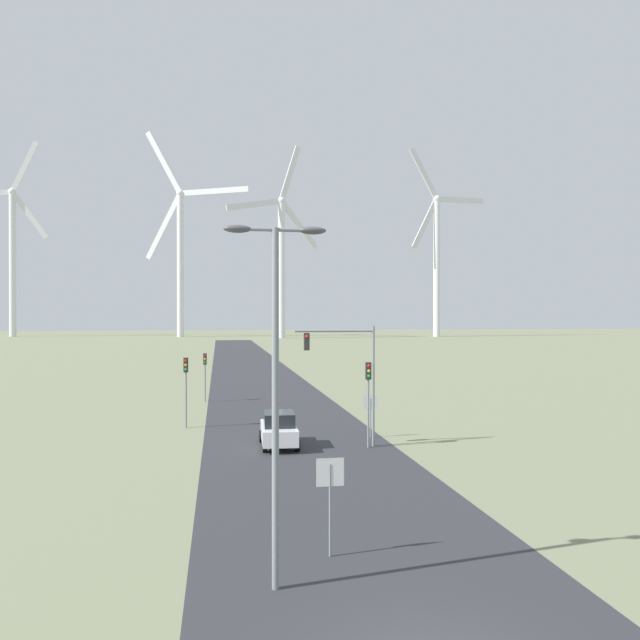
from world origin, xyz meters
TOP-DOWN VIEW (x-y plane):
  - road_surface at (0.00, 48.00)m, footprint 10.00×240.00m
  - streetlamp at (-2.77, 4.02)m, footprint 2.59×0.32m
  - stop_sign_near at (-1.04, 5.89)m, footprint 0.81×0.07m
  - stop_sign_far at (4.32, 22.70)m, footprint 0.81×0.07m
  - traffic_light_post_near_left at (-6.16, 27.48)m, footprint 0.28×0.34m
  - traffic_light_post_near_right at (3.55, 20.09)m, footprint 0.28×0.34m
  - traffic_light_post_mid_left at (-5.25, 39.24)m, footprint 0.28×0.33m
  - traffic_light_mast_overhead at (2.49, 20.41)m, footprint 4.26×0.35m
  - car_approaching at (-1.05, 21.06)m, footprint 1.96×4.17m
  - wind_turbine_far_left at (-72.67, 212.37)m, footprint 30.46×2.60m
  - wind_turbine_left at (-16.63, 199.79)m, footprint 33.94×17.20m
  - wind_turbine_center at (15.31, 182.46)m, footprint 29.66×11.73m
  - wind_turbine_right at (68.29, 188.79)m, footprint 28.88×7.38m

SIDE VIEW (x-z plane):
  - road_surface at x=0.00m, z-range 0.00..0.01m
  - car_approaching at x=-1.05m, z-range 0.00..1.83m
  - stop_sign_far at x=4.32m, z-range 0.48..2.88m
  - stop_sign_near at x=-1.04m, z-range 0.56..3.39m
  - traffic_light_post_mid_left at x=-5.25m, z-range 0.91..4.79m
  - traffic_light_post_near_left at x=-6.16m, z-range 1.00..5.32m
  - traffic_light_post_near_right at x=3.55m, z-range 1.02..5.49m
  - traffic_light_mast_overhead at x=2.49m, z-range 1.31..7.66m
  - streetlamp at x=-2.77m, z-range 1.19..10.33m
  - wind_turbine_center at x=15.31m, z-range -3.82..57.04m
  - wind_turbine_right at x=68.29m, z-range -2.92..59.74m
  - wind_turbine_far_left at x=-72.67m, z-range -3.38..62.89m
  - wind_turbine_left at x=-16.63m, z-range -4.61..64.69m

